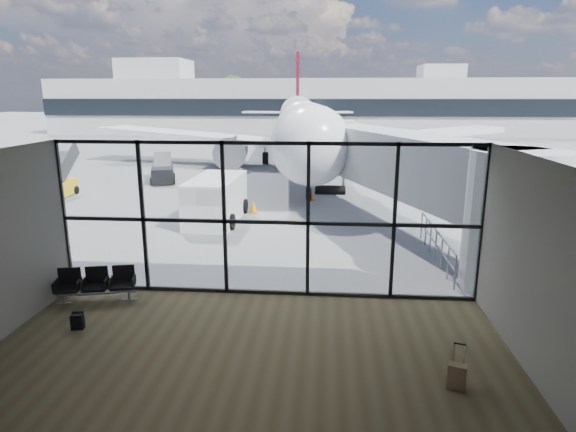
# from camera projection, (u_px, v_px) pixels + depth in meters

# --- Properties ---
(ground) EXTENTS (220.00, 220.00, 0.00)m
(ground) POSITION_uv_depth(u_px,v_px,m) (312.00, 149.00, 52.89)
(ground) COLOR slate
(ground) RESTS_ON ground
(lounge_shell) EXTENTS (12.02, 8.01, 4.51)m
(lounge_shell) POSITION_uv_depth(u_px,v_px,m) (233.00, 265.00, 8.95)
(lounge_shell) COLOR brown
(lounge_shell) RESTS_ON ground
(glass_curtain_wall) EXTENTS (12.10, 0.12, 4.50)m
(glass_curtain_wall) POSITION_uv_depth(u_px,v_px,m) (266.00, 220.00, 13.69)
(glass_curtain_wall) COLOR white
(glass_curtain_wall) RESTS_ON ground
(jet_bridge) EXTENTS (8.00, 16.50, 4.33)m
(jet_bridge) POSITION_uv_depth(u_px,v_px,m) (404.00, 168.00, 20.00)
(jet_bridge) COLOR gray
(jet_bridge) RESTS_ON ground
(apron_railing) EXTENTS (0.06, 5.46, 1.11)m
(apron_railing) POSITION_uv_depth(u_px,v_px,m) (436.00, 241.00, 16.99)
(apron_railing) COLOR gray
(apron_railing) RESTS_ON ground
(far_terminal) EXTENTS (80.00, 12.20, 11.00)m
(far_terminal) POSITION_uv_depth(u_px,v_px,m) (314.00, 105.00, 73.14)
(far_terminal) COLOR #A1A29E
(far_terminal) RESTS_ON ground
(tree_0) EXTENTS (4.95, 4.95, 7.12)m
(tree_0) POSITION_uv_depth(u_px,v_px,m) (68.00, 101.00, 86.30)
(tree_0) COLOR #382619
(tree_0) RESTS_ON ground
(tree_1) EXTENTS (5.61, 5.61, 8.07)m
(tree_1) POSITION_uv_depth(u_px,v_px,m) (100.00, 98.00, 85.66)
(tree_1) COLOR #382619
(tree_1) RESTS_ON ground
(tree_2) EXTENTS (6.27, 6.27, 9.03)m
(tree_2) POSITION_uv_depth(u_px,v_px,m) (133.00, 94.00, 85.03)
(tree_2) COLOR #382619
(tree_2) RESTS_ON ground
(tree_3) EXTENTS (4.95, 4.95, 7.12)m
(tree_3) POSITION_uv_depth(u_px,v_px,m) (166.00, 101.00, 84.85)
(tree_3) COLOR #382619
(tree_3) RESTS_ON ground
(tree_4) EXTENTS (5.61, 5.61, 8.07)m
(tree_4) POSITION_uv_depth(u_px,v_px,m) (199.00, 98.00, 84.22)
(tree_4) COLOR #382619
(tree_4) RESTS_ON ground
(tree_5) EXTENTS (6.27, 6.27, 9.03)m
(tree_5) POSITION_uv_depth(u_px,v_px,m) (233.00, 94.00, 83.58)
(tree_5) COLOR #382619
(tree_5) RESTS_ON ground
(seating_row) EXTENTS (2.18, 1.07, 0.96)m
(seating_row) POSITION_uv_depth(u_px,v_px,m) (96.00, 282.00, 13.68)
(seating_row) COLOR gray
(seating_row) RESTS_ON ground
(backpack) EXTENTS (0.31, 0.29, 0.44)m
(backpack) POSITION_uv_depth(u_px,v_px,m) (77.00, 322.00, 12.02)
(backpack) COLOR black
(backpack) RESTS_ON ground
(suitcase) EXTENTS (0.40, 0.33, 0.96)m
(suitcase) POSITION_uv_depth(u_px,v_px,m) (457.00, 377.00, 9.54)
(suitcase) COLOR #806247
(suitcase) RESTS_ON ground
(airliner) EXTENTS (35.25, 40.92, 10.54)m
(airliner) POSITION_uv_depth(u_px,v_px,m) (301.00, 125.00, 41.22)
(airliner) COLOR white
(airliner) RESTS_ON ground
(service_van) EXTENTS (2.36, 4.73, 2.04)m
(service_van) POSITION_uv_depth(u_px,v_px,m) (216.00, 199.00, 22.22)
(service_van) COLOR white
(service_van) RESTS_ON ground
(belt_loader) EXTENTS (2.42, 4.10, 1.79)m
(belt_loader) POSITION_uv_depth(u_px,v_px,m) (163.00, 173.00, 32.43)
(belt_loader) COLOR black
(belt_loader) RESTS_ON ground
(mobile_stairs) EXTENTS (1.99, 3.54, 2.44)m
(mobile_stairs) POSITION_uv_depth(u_px,v_px,m) (53.00, 187.00, 27.65)
(mobile_stairs) COLOR yellow
(mobile_stairs) RESTS_ON ground
(traffic_cone_a) EXTENTS (0.44, 0.44, 0.63)m
(traffic_cone_a) POSITION_uv_depth(u_px,v_px,m) (311.00, 194.00, 26.98)
(traffic_cone_a) COLOR orange
(traffic_cone_a) RESTS_ON ground
(traffic_cone_b) EXTENTS (0.43, 0.43, 0.61)m
(traffic_cone_b) POSITION_uv_depth(u_px,v_px,m) (254.00, 207.00, 24.01)
(traffic_cone_b) COLOR orange
(traffic_cone_b) RESTS_ON ground
(traffic_cone_c) EXTENTS (0.37, 0.37, 0.53)m
(traffic_cone_c) POSITION_uv_depth(u_px,v_px,m) (380.00, 185.00, 30.20)
(traffic_cone_c) COLOR #FF4A0D
(traffic_cone_c) RESTS_ON ground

